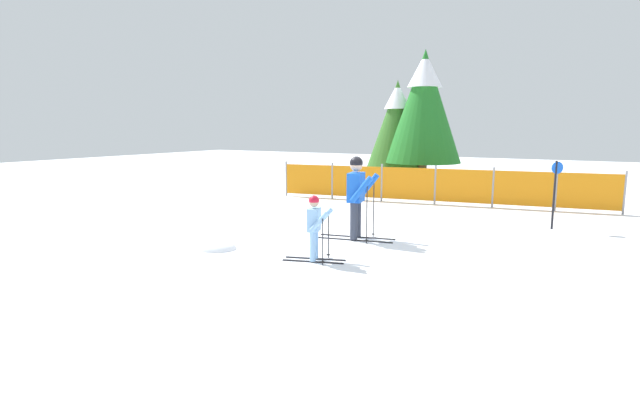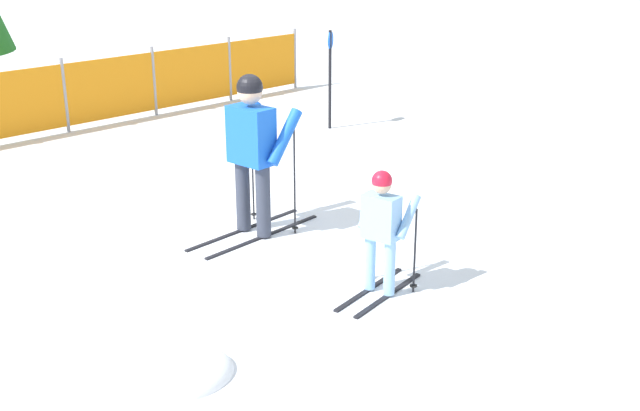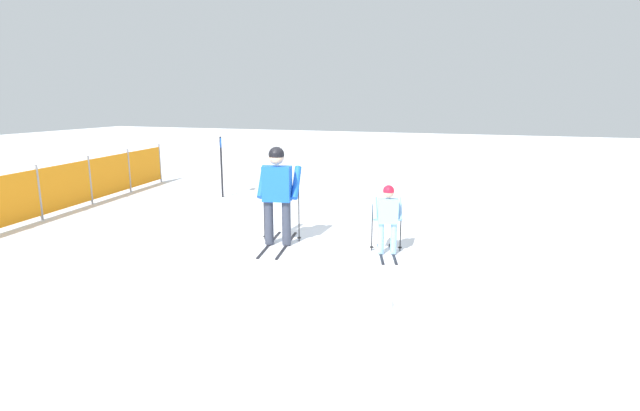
% 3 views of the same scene
% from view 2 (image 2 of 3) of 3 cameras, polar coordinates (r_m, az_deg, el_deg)
% --- Properties ---
extents(ground_plane, '(60.00, 60.00, 0.00)m').
position_cam_2_polar(ground_plane, '(8.73, -4.79, -2.22)').
color(ground_plane, white).
extents(skier_adult, '(1.70, 0.81, 1.76)m').
position_cam_2_polar(skier_adult, '(8.50, -4.81, 4.59)').
color(skier_adult, black).
rests_on(skier_adult, ground_plane).
extents(skier_child, '(1.13, 0.62, 1.18)m').
position_cam_2_polar(skier_child, '(7.19, 4.41, -1.23)').
color(skier_child, black).
rests_on(skier_child, ground_plane).
extents(safety_fence, '(10.07, 1.52, 1.19)m').
position_cam_2_polar(safety_fence, '(13.53, -17.69, 7.47)').
color(safety_fence, gray).
rests_on(safety_fence, ground_plane).
extents(trail_marker, '(0.23, 0.19, 1.59)m').
position_cam_2_polar(trail_marker, '(13.06, 0.72, 9.68)').
color(trail_marker, black).
rests_on(trail_marker, ground_plane).
extents(snow_mound, '(0.85, 0.73, 0.34)m').
position_cam_2_polar(snow_mound, '(6.26, -9.96, -11.89)').
color(snow_mound, white).
rests_on(snow_mound, ground_plane).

